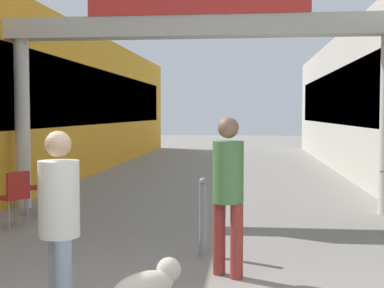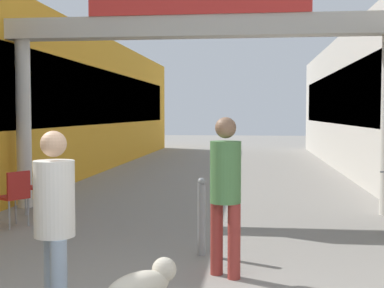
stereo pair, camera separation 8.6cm
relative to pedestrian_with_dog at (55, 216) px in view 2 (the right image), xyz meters
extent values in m
cube|color=gold|center=(-4.44, 10.07, 1.15)|extent=(3.00, 26.00, 4.18)
cube|color=black|center=(-2.96, 10.07, 1.36)|extent=(0.04, 23.40, 1.67)
cube|color=black|center=(4.28, 10.07, 1.36)|extent=(0.04, 23.40, 1.67)
cylinder|color=beige|center=(-2.69, 5.45, 0.64)|extent=(0.28, 0.28, 3.17)
cube|color=beige|center=(0.66, 5.45, 2.41)|extent=(7.40, 0.44, 0.37)
cylinder|color=#8C9EB2|center=(-0.07, 0.10, -0.56)|extent=(0.19, 0.19, 0.77)
cylinder|color=#8C9EB2|center=(0.07, -0.10, -0.56)|extent=(0.19, 0.19, 0.77)
cylinder|color=silver|center=(0.00, 0.00, 0.14)|extent=(0.47, 0.47, 0.64)
sphere|color=tan|center=(0.00, 0.00, 0.60)|extent=(0.30, 0.30, 0.22)
cylinder|color=#99332D|center=(1.25, 1.61, -0.53)|extent=(0.19, 0.19, 0.82)
cylinder|color=#99332D|center=(1.44, 1.48, -0.53)|extent=(0.19, 0.19, 0.82)
cylinder|color=#4C7F47|center=(1.35, 1.54, 0.21)|extent=(0.47, 0.47, 0.68)
sphere|color=#8C664C|center=(1.35, 1.54, 0.70)|extent=(0.32, 0.32, 0.23)
ellipsoid|color=beige|center=(0.69, 0.08, -0.61)|extent=(0.62, 0.68, 0.26)
sphere|color=beige|center=(0.87, 0.31, -0.52)|extent=(0.31, 0.31, 0.22)
sphere|color=white|center=(0.81, 0.23, -0.62)|extent=(0.22, 0.22, 0.16)
cylinder|color=gray|center=(1.00, 2.39, -0.49)|extent=(0.10, 0.10, 0.91)
sphere|color=gray|center=(1.00, 2.39, -0.01)|extent=(0.10, 0.10, 0.10)
cylinder|color=gray|center=(-2.20, 3.98, -0.72)|extent=(0.04, 0.04, 0.45)
cylinder|color=gray|center=(-2.09, 3.52, -0.72)|extent=(0.04, 0.04, 0.45)
cylinder|color=gray|center=(-1.91, 3.81, -0.72)|extent=(0.04, 0.04, 0.45)
cube|color=#B2231E|center=(-2.14, 3.75, -0.47)|extent=(0.55, 0.55, 0.04)
cube|color=#B2231E|center=(-1.99, 3.66, -0.25)|extent=(0.24, 0.36, 0.40)
cylinder|color=gray|center=(-2.33, 4.67, -0.72)|extent=(0.04, 0.04, 0.45)
cylinder|color=gray|center=(-2.42, 4.99, -0.72)|extent=(0.04, 0.04, 0.45)
cylinder|color=gray|center=(-2.00, 4.76, -0.72)|extent=(0.04, 0.04, 0.45)
cylinder|color=gray|center=(-2.10, 5.08, -0.72)|extent=(0.04, 0.04, 0.45)
cube|color=#B2231E|center=(-2.21, 4.87, -0.47)|extent=(0.49, 0.49, 0.04)
cube|color=#B2231E|center=(-2.04, 4.92, -0.25)|extent=(0.15, 0.40, 0.40)
camera|label=1|loc=(1.56, -4.26, 0.86)|focal=50.00mm
camera|label=2|loc=(1.65, -4.25, 0.86)|focal=50.00mm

